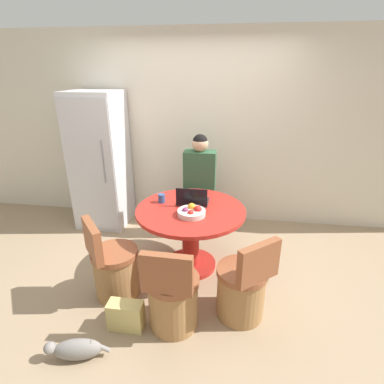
{
  "coord_description": "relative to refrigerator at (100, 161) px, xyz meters",
  "views": [
    {
      "loc": [
        0.49,
        -2.66,
        2.09
      ],
      "look_at": [
        0.07,
        0.27,
        0.87
      ],
      "focal_mm": 28.0,
      "sensor_mm": 36.0,
      "label": 1
    }
  ],
  "objects": [
    {
      "name": "person_seated",
      "position": [
        1.4,
        -0.11,
        -0.17
      ],
      "size": [
        0.4,
        0.37,
        1.36
      ],
      "rotation": [
        0.0,
        0.0,
        3.14
      ],
      "color": "#2D2D38",
      "rests_on": "ground_plane"
    },
    {
      "name": "wall_back",
      "position": [
        1.33,
        0.38,
        0.38
      ],
      "size": [
        7.0,
        0.06,
        2.6
      ],
      "color": "beige",
      "rests_on": "ground_plane"
    },
    {
      "name": "handbag",
      "position": [
        0.97,
        -1.88,
        -0.79
      ],
      "size": [
        0.3,
        0.14,
        0.26
      ],
      "color": "tan",
      "rests_on": "ground_plane"
    },
    {
      "name": "coffee_cup",
      "position": [
        1.05,
        -0.8,
        -0.15
      ],
      "size": [
        0.08,
        0.08,
        0.1
      ],
      "color": "#2D4C84",
      "rests_on": "dining_table"
    },
    {
      "name": "fruit_bowl",
      "position": [
        1.43,
        -1.06,
        -0.16
      ],
      "size": [
        0.28,
        0.28,
        0.1
      ],
      "color": "beige",
      "rests_on": "dining_table"
    },
    {
      "name": "chair_near_right_corner",
      "position": [
        1.95,
        -1.58,
        -0.63
      ],
      "size": [
        0.52,
        0.52,
        0.83
      ],
      "rotation": [
        0.0,
        0.0,
        -2.44
      ],
      "color": "#9E7042",
      "rests_on": "ground_plane"
    },
    {
      "name": "refrigerator",
      "position": [
        0.0,
        0.0,
        0.0
      ],
      "size": [
        0.66,
        0.68,
        1.84
      ],
      "color": "silver",
      "rests_on": "ground_plane"
    },
    {
      "name": "chair_near_left_corner",
      "position": [
        0.72,
        -1.48,
        -0.63
      ],
      "size": [
        0.52,
        0.52,
        0.83
      ],
      "rotation": [
        0.0,
        0.0,
        2.27
      ],
      "color": "#9E7042",
      "rests_on": "ground_plane"
    },
    {
      "name": "ground_plane",
      "position": [
        1.33,
        -1.09,
        -0.92
      ],
      "size": [
        12.0,
        12.0,
        0.0
      ],
      "primitive_type": "plane",
      "color": "#9E8466"
    },
    {
      "name": "dining_table",
      "position": [
        1.39,
        -0.92,
        -0.42
      ],
      "size": [
        1.17,
        1.17,
        0.72
      ],
      "color": "#B2261E",
      "rests_on": "ground_plane"
    },
    {
      "name": "cat",
      "position": [
        0.69,
        -2.22,
        -0.83
      ],
      "size": [
        0.49,
        0.22,
        0.17
      ],
      "rotation": [
        0.0,
        0.0,
        3.35
      ],
      "color": "gray",
      "rests_on": "ground_plane"
    },
    {
      "name": "chair_near_camera",
      "position": [
        1.37,
        -1.79,
        -0.63
      ],
      "size": [
        0.45,
        0.45,
        0.83
      ],
      "rotation": [
        0.0,
        0.0,
        3.11
      ],
      "color": "#9E7042",
      "rests_on": "ground_plane"
    },
    {
      "name": "laptop",
      "position": [
        1.4,
        -0.78,
        -0.16
      ],
      "size": [
        0.34,
        0.24,
        0.2
      ],
      "rotation": [
        0.0,
        0.0,
        3.14
      ],
      "color": "#232328",
      "rests_on": "dining_table"
    }
  ]
}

